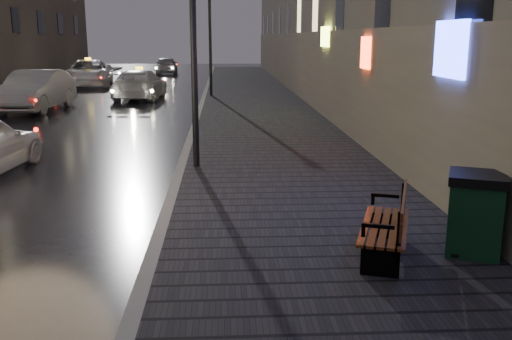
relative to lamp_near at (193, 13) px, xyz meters
The scene contains 13 objects.
ground 7.18m from the lamp_near, 107.14° to the right, with size 120.00×120.00×0.00m, color black.
sidewalk 15.52m from the lamp_near, 82.22° to the left, with size 4.60×58.00×0.15m, color black.
curb 15.39m from the lamp_near, 91.34° to the left, with size 0.20×58.00×0.15m, color slate.
curb_far 17.95m from the lamp_near, 121.66° to the left, with size 0.20×58.00×0.15m, color slate.
building_far_c 36.45m from the lamp_near, 114.95° to the left, with size 6.00×22.00×11.00m, color #6B6051.
lamp_near is the anchor object (origin of this frame).
lamp_far 16.00m from the lamp_near, 90.00° to the left, with size 0.36×0.36×5.28m.
bench 6.87m from the lamp_near, 63.32° to the right, with size 1.10×1.78×0.86m.
trash_bin 7.33m from the lamp_near, 54.39° to the right, with size 0.95×0.95×1.10m.
car_left_mid 13.82m from the lamp_near, 121.71° to the left, with size 1.75×5.03×1.66m, color gray.
taxi_mid 16.49m from the lamp_near, 102.36° to the left, with size 2.01×4.96×1.44m, color silver.
taxi_far 25.30m from the lamp_near, 107.99° to the left, with size 2.66×5.78×1.61m, color silver.
car_far 35.41m from the lamp_near, 96.53° to the left, with size 1.68×4.18×1.42m, color #929199.
Camera 1 is at (2.49, -6.58, 2.99)m, focal length 40.00 mm.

